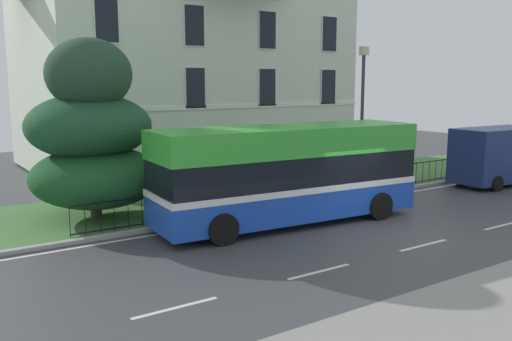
{
  "coord_description": "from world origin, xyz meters",
  "views": [
    {
      "loc": [
        -12.73,
        -11.85,
        4.77
      ],
      "look_at": [
        -1.65,
        4.54,
        1.51
      ],
      "focal_mm": 38.38,
      "sensor_mm": 36.0,
      "label": 1
    }
  ],
  "objects_px": {
    "street_lamp_post": "(362,107)",
    "white_panel_van": "(500,156)",
    "georgian_townhouse": "(181,59)",
    "evergreen_tree": "(92,138)",
    "single_decker_bus": "(288,173)",
    "litter_bin": "(197,197)"
  },
  "relations": [
    {
      "from": "street_lamp_post",
      "to": "white_panel_van",
      "type": "bearing_deg",
      "value": -23.13
    },
    {
      "from": "georgian_townhouse",
      "to": "evergreen_tree",
      "type": "relative_size",
      "value": 2.76
    },
    {
      "from": "georgian_townhouse",
      "to": "white_panel_van",
      "type": "relative_size",
      "value": 3.01
    },
    {
      "from": "evergreen_tree",
      "to": "single_decker_bus",
      "type": "relative_size",
      "value": 0.64
    },
    {
      "from": "white_panel_van",
      "to": "evergreen_tree",
      "type": "bearing_deg",
      "value": 170.27
    },
    {
      "from": "white_panel_van",
      "to": "street_lamp_post",
      "type": "height_order",
      "value": "street_lamp_post"
    },
    {
      "from": "evergreen_tree",
      "to": "white_panel_van",
      "type": "height_order",
      "value": "evergreen_tree"
    },
    {
      "from": "evergreen_tree",
      "to": "litter_bin",
      "type": "distance_m",
      "value": 4.13
    },
    {
      "from": "litter_bin",
      "to": "street_lamp_post",
      "type": "bearing_deg",
      "value": -0.61
    },
    {
      "from": "single_decker_bus",
      "to": "street_lamp_post",
      "type": "relative_size",
      "value": 1.55
    },
    {
      "from": "single_decker_bus",
      "to": "white_panel_van",
      "type": "height_order",
      "value": "single_decker_bus"
    },
    {
      "from": "evergreen_tree",
      "to": "white_panel_van",
      "type": "bearing_deg",
      "value": -12.73
    },
    {
      "from": "street_lamp_post",
      "to": "litter_bin",
      "type": "height_order",
      "value": "street_lamp_post"
    },
    {
      "from": "street_lamp_post",
      "to": "evergreen_tree",
      "type": "bearing_deg",
      "value": 173.44
    },
    {
      "from": "street_lamp_post",
      "to": "litter_bin",
      "type": "distance_m",
      "value": 8.59
    },
    {
      "from": "single_decker_bus",
      "to": "street_lamp_post",
      "type": "bearing_deg",
      "value": 28.31
    },
    {
      "from": "georgian_townhouse",
      "to": "evergreen_tree",
      "type": "distance_m",
      "value": 13.42
    },
    {
      "from": "single_decker_bus",
      "to": "litter_bin",
      "type": "bearing_deg",
      "value": 130.06
    },
    {
      "from": "white_panel_van",
      "to": "litter_bin",
      "type": "height_order",
      "value": "white_panel_van"
    },
    {
      "from": "evergreen_tree",
      "to": "white_panel_van",
      "type": "distance_m",
      "value": 18.08
    },
    {
      "from": "georgian_townhouse",
      "to": "evergreen_tree",
      "type": "height_order",
      "value": "georgian_townhouse"
    },
    {
      "from": "georgian_townhouse",
      "to": "single_decker_bus",
      "type": "distance_m",
      "value": 14.96
    }
  ]
}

